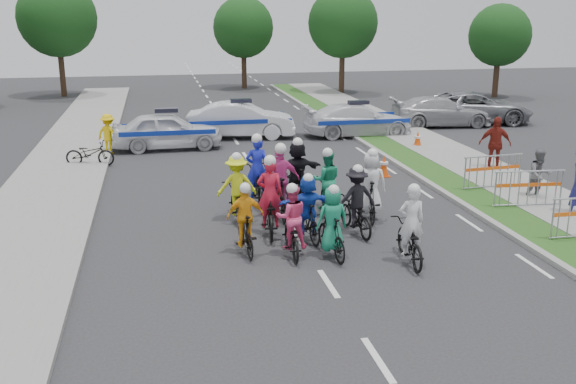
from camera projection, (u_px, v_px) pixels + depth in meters
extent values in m
plane|color=#28282B|center=(328.00, 284.00, 12.97)|extent=(90.00, 90.00, 0.00)
cube|color=gray|center=(453.00, 198.00, 18.66)|extent=(0.20, 60.00, 0.12)
cube|color=#284D18|center=(475.00, 197.00, 18.80)|extent=(1.20, 60.00, 0.11)
cube|color=gray|center=(531.00, 193.00, 19.14)|extent=(2.40, 60.00, 0.13)
cube|color=gray|center=(32.00, 224.00, 16.40)|extent=(3.00, 60.00, 0.13)
imported|color=black|center=(409.00, 242.00, 13.97)|extent=(0.79, 1.83, 0.93)
imported|color=white|center=(411.00, 221.00, 13.79)|extent=(0.60, 0.43, 1.55)
sphere|color=white|center=(414.00, 190.00, 13.55)|extent=(0.27, 0.27, 0.27)
imported|color=black|center=(331.00, 236.00, 14.30)|extent=(0.62, 1.65, 0.97)
imported|color=#198B62|center=(332.00, 219.00, 14.13)|extent=(0.75, 0.53, 1.46)
sphere|color=white|center=(334.00, 190.00, 13.91)|extent=(0.25, 0.25, 0.25)
imported|color=black|center=(291.00, 236.00, 14.43)|extent=(0.65, 1.69, 0.87)
imported|color=#F4437F|center=(291.00, 217.00, 14.25)|extent=(0.73, 0.58, 1.46)
sphere|color=white|center=(292.00, 189.00, 14.02)|extent=(0.25, 0.25, 0.25)
imported|color=black|center=(245.00, 233.00, 14.52)|extent=(0.55, 1.62, 0.96)
imported|color=yellow|center=(245.00, 216.00, 14.35)|extent=(0.86, 0.40, 1.44)
sphere|color=white|center=(245.00, 188.00, 14.13)|extent=(0.25, 0.25, 0.25)
imported|color=black|center=(355.00, 215.00, 15.82)|extent=(0.83, 1.80, 0.91)
imported|color=black|center=(356.00, 197.00, 15.64)|extent=(1.05, 0.69, 1.52)
sphere|color=white|center=(358.00, 170.00, 15.40)|extent=(0.26, 0.26, 0.26)
imported|color=black|center=(307.00, 221.00, 15.34)|extent=(0.69, 1.65, 0.96)
imported|color=blue|center=(307.00, 205.00, 15.18)|extent=(1.38, 0.63, 1.44)
sphere|color=white|center=(308.00, 178.00, 14.96)|extent=(0.25, 0.25, 0.25)
imported|color=black|center=(270.00, 213.00, 15.80)|extent=(0.95, 2.04, 1.03)
imported|color=red|center=(270.00, 193.00, 15.61)|extent=(0.68, 0.49, 1.72)
sphere|color=white|center=(270.00, 161.00, 15.34)|extent=(0.30, 0.30, 0.30)
imported|color=black|center=(370.00, 199.00, 16.89)|extent=(0.84, 1.90, 1.10)
imported|color=white|center=(371.00, 183.00, 16.72)|extent=(0.89, 0.66, 1.65)
sphere|color=white|center=(373.00, 154.00, 16.46)|extent=(0.29, 0.29, 0.29)
imported|color=black|center=(326.00, 197.00, 17.27)|extent=(0.88, 1.89, 0.96)
imported|color=#1B9465|center=(327.00, 180.00, 17.08)|extent=(0.85, 0.70, 1.60)
sphere|color=white|center=(328.00, 153.00, 16.83)|extent=(0.28, 0.28, 0.28)
imported|color=black|center=(280.00, 196.00, 17.02)|extent=(0.61, 1.95, 1.16)
imported|color=#E6409F|center=(280.00, 179.00, 16.85)|extent=(1.04, 0.46, 1.75)
sphere|color=white|center=(281.00, 149.00, 16.57)|extent=(0.30, 0.30, 0.30)
imported|color=black|center=(237.00, 203.00, 16.78)|extent=(0.71, 1.84, 0.95)
imported|color=#E5FB1A|center=(237.00, 185.00, 16.59)|extent=(1.05, 0.64, 1.59)
sphere|color=white|center=(236.00, 158.00, 16.35)|extent=(0.28, 0.28, 0.28)
imported|color=black|center=(297.00, 186.00, 18.13)|extent=(0.83, 1.92, 1.12)
imported|color=black|center=(297.00, 170.00, 17.96)|extent=(1.62, 0.75, 1.68)
sphere|color=white|center=(298.00, 143.00, 17.69)|extent=(0.29, 0.29, 0.29)
imported|color=black|center=(257.00, 185.00, 18.31)|extent=(0.75, 2.01, 1.05)
imported|color=#1C27D8|center=(257.00, 168.00, 18.12)|extent=(0.65, 0.43, 1.75)
sphere|color=white|center=(257.00, 139.00, 17.84)|extent=(0.30, 0.30, 0.30)
imported|color=silver|center=(167.00, 131.00, 25.45)|extent=(4.34, 1.83, 1.47)
imported|color=silver|center=(241.00, 120.00, 27.70)|extent=(4.82, 2.32, 1.52)
imported|color=silver|center=(358.00, 120.00, 28.15)|extent=(4.82, 2.05, 1.39)
imported|color=#ABABB0|center=(441.00, 112.00, 30.48)|extent=(4.95, 2.37, 1.39)
imported|color=slate|center=(474.00, 107.00, 31.34)|extent=(5.88, 3.61, 1.52)
imported|color=slate|center=(540.00, 175.00, 18.50)|extent=(0.76, 0.61, 1.52)
imported|color=maroon|center=(495.00, 144.00, 21.93)|extent=(1.17, 0.74, 1.86)
imported|color=yellow|center=(109.00, 134.00, 24.61)|extent=(1.14, 1.02, 1.53)
cube|color=#F24C0C|center=(383.00, 176.00, 21.39)|extent=(0.40, 0.40, 0.03)
cone|color=#F24C0C|center=(384.00, 166.00, 21.30)|extent=(0.36, 0.36, 0.70)
cylinder|color=silver|center=(384.00, 163.00, 21.27)|extent=(0.29, 0.29, 0.08)
cube|color=#F24C0C|center=(417.00, 148.00, 25.77)|extent=(0.40, 0.40, 0.03)
cone|color=#F24C0C|center=(418.00, 139.00, 25.68)|extent=(0.36, 0.36, 0.70)
cylinder|color=silver|center=(418.00, 137.00, 25.65)|extent=(0.29, 0.29, 0.08)
imported|color=black|center=(90.00, 153.00, 22.69)|extent=(1.80, 0.93, 0.90)
cylinder|color=#382619|center=(342.00, 68.00, 42.54)|extent=(0.36, 0.36, 3.25)
sphere|color=#123B14|center=(343.00, 23.00, 41.75)|extent=(4.55, 4.55, 4.55)
cylinder|color=#382619|center=(496.00, 75.00, 40.59)|extent=(0.36, 0.36, 2.75)
sphere|color=#123B14|center=(500.00, 35.00, 39.91)|extent=(3.85, 3.85, 3.85)
cylinder|color=#382619|center=(62.00, 69.00, 40.90)|extent=(0.36, 0.36, 3.50)
sphere|color=#123B14|center=(57.00, 18.00, 40.04)|extent=(4.90, 4.90, 4.90)
cylinder|color=#382619|center=(244.00, 67.00, 45.18)|extent=(0.36, 0.36, 3.00)
sphere|color=#123B14|center=(243.00, 27.00, 44.45)|extent=(4.20, 4.20, 4.20)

